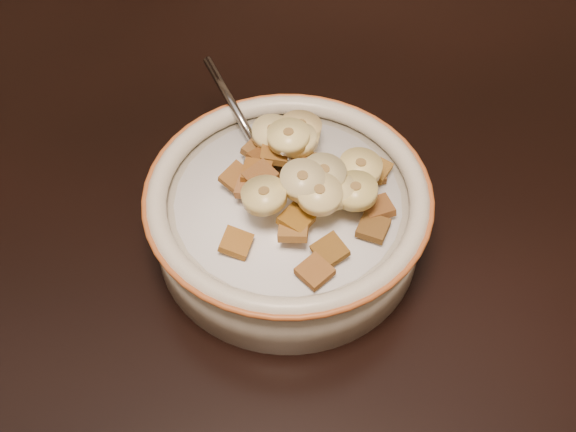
{
  "coord_description": "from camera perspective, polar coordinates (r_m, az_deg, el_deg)",
  "views": [
    {
      "loc": [
        0.18,
        -0.27,
        1.2
      ],
      "look_at": [
        0.21,
        0.07,
        0.78
      ],
      "focal_mm": 45.0,
      "sensor_mm": 36.0,
      "label": 1
    }
  ],
  "objects": [
    {
      "name": "cereal_square_19",
      "position": [
        0.54,
        6.94,
        3.75
      ],
      "size": [
        0.03,
        0.03,
        0.01
      ],
      "primitive_type": "cube",
      "rotation": [
        0.05,
        -0.12,
        2.54
      ],
      "color": "#8D5C21",
      "rests_on": "milk"
    },
    {
      "name": "banana_slice_3",
      "position": [
        0.5,
        3.54,
        2.06
      ],
      "size": [
        0.04,
        0.04,
        0.01
      ],
      "primitive_type": "cylinder",
      "rotation": [
        0.02,
        0.11,
        2.69
      ],
      "color": "#EBDD76",
      "rests_on": "milk"
    },
    {
      "name": "cereal_square_0",
      "position": [
        0.52,
        7.12,
        0.64
      ],
      "size": [
        0.02,
        0.02,
        0.01
      ],
      "primitive_type": "cube",
      "rotation": [
        -0.17,
        -0.08,
        0.23
      ],
      "color": "brown",
      "rests_on": "milk"
    },
    {
      "name": "cereal_square_8",
      "position": [
        0.5,
        -4.12,
        -2.13
      ],
      "size": [
        0.03,
        0.03,
        0.01
      ],
      "primitive_type": "cube",
      "rotation": [
        0.25,
        0.02,
        1.24
      ],
      "color": "#965927",
      "rests_on": "milk"
    },
    {
      "name": "banana_slice_11",
      "position": [
        0.53,
        0.03,
        6.3
      ],
      "size": [
        0.04,
        0.04,
        0.01
      ],
      "primitive_type": "cylinder",
      "rotation": [
        -0.04,
        0.03,
        1.97
      ],
      "color": "#FEF288",
      "rests_on": "milk"
    },
    {
      "name": "cereal_square_6",
      "position": [
        0.53,
        1.32,
        4.22
      ],
      "size": [
        0.03,
        0.03,
        0.01
      ],
      "primitive_type": "cube",
      "rotation": [
        -0.1,
        0.16,
        1.23
      ],
      "color": "olive",
      "rests_on": "milk"
    },
    {
      "name": "spoon",
      "position": [
        0.54,
        -1.54,
        3.86
      ],
      "size": [
        0.05,
        0.06,
        0.01
      ],
      "primitive_type": "ellipsoid",
      "rotation": [
        0.0,
        0.0,
        3.54
      ],
      "color": "gray",
      "rests_on": "cereal_bowl"
    },
    {
      "name": "banana_slice_0",
      "position": [
        0.54,
        0.84,
        6.28
      ],
      "size": [
        0.04,
        0.04,
        0.02
      ],
      "primitive_type": "cylinder",
      "rotation": [
        0.07,
        0.13,
        1.26
      ],
      "color": "#D7C871",
      "rests_on": "milk"
    },
    {
      "name": "cereal_square_1",
      "position": [
        0.54,
        -1.84,
        4.67
      ],
      "size": [
        0.03,
        0.03,
        0.01
      ],
      "primitive_type": "cube",
      "rotation": [
        0.18,
        0.1,
        2.31
      ],
      "color": "brown",
      "rests_on": "milk"
    },
    {
      "name": "cereal_square_5",
      "position": [
        0.49,
        0.43,
        -1.09
      ],
      "size": [
        0.02,
        0.02,
        0.01
      ],
      "primitive_type": "cube",
      "rotation": [
        0.18,
        0.08,
        2.99
      ],
      "color": "brown",
      "rests_on": "milk"
    },
    {
      "name": "banana_slice_6",
      "position": [
        0.54,
        0.64,
        6.04
      ],
      "size": [
        0.03,
        0.03,
        0.01
      ],
      "primitive_type": "cylinder",
      "rotation": [
        -0.09,
        -0.07,
        0.0
      ],
      "color": "#EEDF8F",
      "rests_on": "milk"
    },
    {
      "name": "banana_slice_4",
      "position": [
        0.55,
        1.04,
        7.02
      ],
      "size": [
        0.04,
        0.04,
        0.01
      ],
      "primitive_type": "cylinder",
      "rotation": [
        0.13,
        0.03,
        1.99
      ],
      "color": "#E9C375",
      "rests_on": "milk"
    },
    {
      "name": "cereal_square_18",
      "position": [
        0.52,
        5.71,
        1.44
      ],
      "size": [
        0.02,
        0.02,
        0.01
      ],
      "primitive_type": "cube",
      "rotation": [
        0.1,
        -0.1,
        2.92
      ],
      "color": "brown",
      "rests_on": "milk"
    },
    {
      "name": "cereal_square_4",
      "position": [
        0.48,
        2.13,
        -4.4
      ],
      "size": [
        0.03,
        0.03,
        0.01
      ],
      "primitive_type": "cube",
      "rotation": [
        -0.06,
        -0.03,
        2.25
      ],
      "color": "#965B2C",
      "rests_on": "milk"
    },
    {
      "name": "banana_slice_2",
      "position": [
        0.5,
        5.34,
        2.0
      ],
      "size": [
        0.04,
        0.04,
        0.01
      ],
      "primitive_type": "cylinder",
      "rotation": [
        -0.06,
        -0.02,
        1.09
      ],
      "color": "#DCD171",
      "rests_on": "milk"
    },
    {
      "name": "cereal_square_2",
      "position": [
        0.52,
        -2.96,
        2.38
      ],
      "size": [
        0.03,
        0.02,
        0.01
      ],
      "primitive_type": "cube",
      "rotation": [
        0.03,
        0.17,
        2.87
      ],
      "color": "#9D5D33",
      "rests_on": "milk"
    },
    {
      "name": "banana_slice_5",
      "position": [
        0.52,
        5.74,
        3.87
      ],
      "size": [
        0.04,
        0.04,
        0.01
      ],
      "primitive_type": "cylinder",
      "rotation": [
        0.03,
        0.06,
        0.43
      ],
      "color": "#D7C077",
      "rests_on": "milk"
    },
    {
      "name": "cereal_square_14",
      "position": [
        0.54,
        6.52,
        3.4
      ],
      "size": [
        0.02,
        0.02,
        0.01
      ],
      "primitive_type": "cube",
      "rotation": [
        -0.01,
        -0.06,
        1.68
      ],
      "color": "brown",
      "rests_on": "milk"
    },
    {
      "name": "cereal_square_13",
      "position": [
        0.52,
        -4.02,
        3.0
      ],
      "size": [
        0.03,
        0.03,
        0.01
      ],
      "primitive_type": "cube",
      "rotation": [
        0.24,
        -0.1,
        0.82
      ],
      "color": "brown",
      "rests_on": "milk"
    },
    {
      "name": "cereal_square_7",
      "position": [
        0.51,
        -2.16,
        3.18
      ],
      "size": [
        0.03,
        0.03,
        0.01
      ],
      "primitive_type": "cube",
      "rotation": [
        -0.18,
        0.04,
        2.15
      ],
      "color": "brown",
      "rests_on": "milk"
    },
    {
      "name": "table",
      "position": [
        0.57,
        -20.75,
        -9.67
      ],
      "size": [
        1.41,
        0.91,
        0.04
      ],
      "primitive_type": "cube",
      "rotation": [
        0.0,
        0.0,
        -0.01
      ],
      "color": "black",
      "rests_on": "floor"
    },
    {
      "name": "banana_slice_1",
      "position": [
        0.5,
        2.86,
        3.38
      ],
      "size": [
        0.04,
        0.04,
        0.01
      ],
      "primitive_type": "cylinder",
      "rotation": [
        0.07,
        -0.1,
        2.14
      ],
      "color": "#D0C089",
      "rests_on": "milk"
    },
    {
      "name": "cereal_square_20",
      "position": [
        0.51,
        2.02,
        3.45
      ],
      "size": [
        0.02,
        0.02,
        0.01
      ],
      "primitive_type": "cube",
      "rotation": [
        -0.18,
        0.14,
        1.52
      ],
      "color": "brown",
      "rests_on": "milk"
    },
    {
      "name": "banana_slice_8",
      "position": [
        0.49,
        2.49,
        1.76
      ],
      "size": [
        0.04,
        0.04,
        0.01
      ],
      "primitive_type": "cylinder",
      "rotation": [
        0.04,
        -0.14,
        1.77
      ],
      "color": "#F6E19D",
      "rests_on": "milk"
    },
    {
      "name": "banana_slice_7",
      "position": [
        0.49,
        1.15,
        2.86
      ],
      "size": [
        0.04,
        0.04,
        0.01
      ],
      "primitive_type": "cylinder",
      "rotation": [
        -0.05,
        -0.1,
        2.24
      ],
      "color": "tan",
      "rests_on": "milk"
    },
    {
      "name": "cereal_square_15",
      "position": [
        0.52,
        -2.5,
        3.52
      ],
      "size": [
        0.02,
        0.02,
        0.01
      ],
      "primitive_type": "cube",
      "rotation": [
        0.06,
        -0.01,
        1.34
      ],
      "color": "brown",
      "rests_on": "milk"
    },
    {
      "name": "cereal_square_11",
      "position": [
        0.55,
        -2.34,
        5.19
      ],
      "size": [
        0.03,
        0.03,
        0.01
      ],
      "primitive_type": "cube",
      "rotation": [
        0.17,
        0.11,
        0.92
      ],
      "color": "brown",
      "rests_on": "milk"
    },
    {
      "name": "cereal_square_17",
      "position": [
        0.51,
        6.75,
        -0.94
      ],
      "size": [
        0.03,
        0.03,
        0.01
      ],
      "primitive_type": "cube",
      "rotation": [
        -0.03,
        0.0,
        1.1
      ],
      "color": "brown",
      "rests_on": "milk"
    },
    {
      "name": "banana_slice_10",
      "position": [
        0.49,
        -1.91,
        1.64
      ],
      "size": [
        0.04,
        0.04,
        0.01
      ],
      "primitive_type": "cylinder",
      "rotation": [
        -0.11,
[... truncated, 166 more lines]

